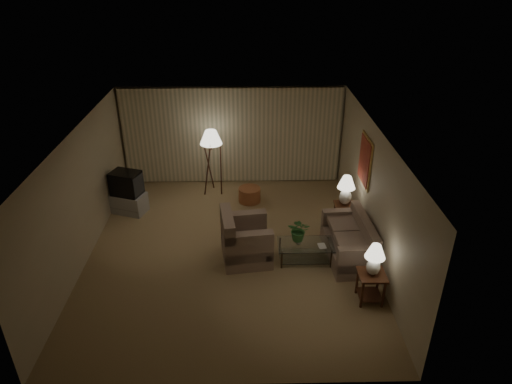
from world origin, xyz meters
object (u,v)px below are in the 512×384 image
sofa (348,243)px  vase (298,241)px  armchair (246,241)px  coffee_table (305,249)px  table_lamp_near (375,257)px  tv_cabinet (129,203)px  floor_lamp (212,161)px  ottoman (250,195)px  table_lamp_far (346,188)px  side_table_near (371,282)px  crt_tv (126,183)px  side_table_far (344,212)px

sofa → vase: sofa is taller
armchair → coffee_table: 1.24m
table_lamp_near → tv_cabinet: 6.25m
table_lamp_near → floor_lamp: bearing=125.8°
vase → ottoman: bearing=110.7°
table_lamp_near → table_lamp_far: (0.00, 2.60, 0.05)m
side_table_near → crt_tv: crt_tv is taller
side_table_near → crt_tv: (-5.20, 3.40, 0.39)m
sofa → crt_tv: 5.47m
sofa → crt_tv: bearing=-115.1°
table_lamp_far → coffee_table: size_ratio=0.61×
table_lamp_far → tv_cabinet: size_ratio=0.75×
coffee_table → vase: size_ratio=8.55×
sofa → ottoman: (-2.04, 2.51, -0.18)m
table_lamp_far → vase: bearing=-131.8°
side_table_far → sofa: bearing=-96.8°
vase → tv_cabinet: bearing=151.7°
table_lamp_far → crt_tv: bearing=171.3°
crt_tv → floor_lamp: size_ratio=0.46×
armchair → ottoman: size_ratio=2.28×
side_table_far → table_lamp_near: 2.66m
coffee_table → crt_tv: size_ratio=1.43×
armchair → floor_lamp: (-0.88, 3.03, 0.49)m
tv_cabinet → vase: vase is taller
table_lamp_far → side_table_far: bearing=-90.0°
side_table_near → table_lamp_far: table_lamp_far is taller
side_table_near → side_table_far: (-0.00, 2.60, -0.01)m
coffee_table → tv_cabinet: (-4.14, 2.15, -0.03)m
side_table_far → tv_cabinet: bearing=171.3°
table_lamp_far → floor_lamp: floor_lamp is taller
tv_cabinet → crt_tv: bearing=0.0°
armchair → vase: (1.08, -0.12, 0.05)m
side_table_far → coffee_table: (-1.06, -1.35, -0.12)m
coffee_table → tv_cabinet: bearing=152.6°
table_lamp_far → coffee_table: table_lamp_far is taller
table_lamp_far → vase: 1.89m
side_table_near → vase: 1.74m
armchair → crt_tv: (-2.91, 2.03, 0.36)m
floor_lamp → armchair: bearing=-73.7°
tv_cabinet → ottoman: (3.01, 0.47, -0.06)m
armchair → floor_lamp: bearing=8.6°
crt_tv → side_table_near: bearing=-13.9°
sofa → floor_lamp: (-3.02, 3.04, 0.56)m
crt_tv → table_lamp_far: bearing=10.5°
table_lamp_near → table_lamp_far: size_ratio=0.89×
armchair → vase: 1.09m
coffee_table → tv_cabinet: 4.67m
tv_cabinet → ottoman: 3.04m
coffee_table → vase: bearing=180.0°
table_lamp_near → vase: size_ratio=4.67×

